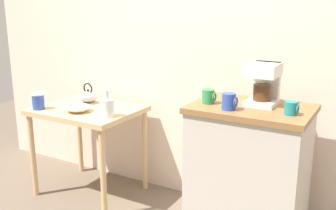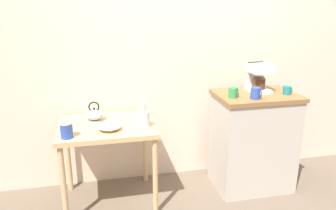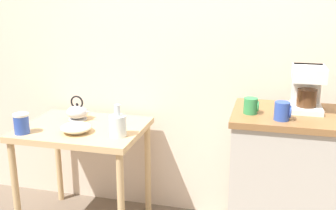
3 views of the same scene
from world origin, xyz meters
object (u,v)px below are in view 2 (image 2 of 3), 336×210
(bowl_stoneware, at_px, (109,126))
(canister_enamel, at_px, (67,130))
(teakettle, at_px, (95,115))
(mug_blue, at_px, (256,93))
(coffee_maker, at_px, (258,76))
(mug_dark_teal, at_px, (287,90))
(glass_carafe_vase, at_px, (144,119))
(mug_tall_green, at_px, (233,92))

(bowl_stoneware, bearing_deg, canister_enamel, -163.61)
(bowl_stoneware, height_order, teakettle, teakettle)
(canister_enamel, distance_m, mug_blue, 1.58)
(coffee_maker, height_order, mug_dark_teal, coffee_maker)
(mug_dark_teal, bearing_deg, glass_carafe_vase, -179.01)
(coffee_maker, bearing_deg, canister_enamel, -170.41)
(glass_carafe_vase, relative_size, coffee_maker, 0.77)
(bowl_stoneware, bearing_deg, mug_blue, -2.04)
(glass_carafe_vase, bearing_deg, canister_enamel, -170.40)
(canister_enamel, xyz_separation_m, coffee_maker, (1.70, 0.29, 0.27))
(glass_carafe_vase, distance_m, mug_blue, 0.98)
(teakettle, relative_size, mug_blue, 1.83)
(canister_enamel, relative_size, coffee_maker, 0.50)
(coffee_maker, relative_size, mug_tall_green, 2.89)
(teakettle, height_order, coffee_maker, coffee_maker)
(bowl_stoneware, bearing_deg, mug_tall_green, 1.99)
(bowl_stoneware, relative_size, mug_dark_teal, 2.48)
(glass_carafe_vase, bearing_deg, teakettle, 148.00)
(mug_blue, height_order, mug_tall_green, mug_blue)
(mug_tall_green, xyz_separation_m, mug_dark_teal, (0.51, -0.01, -0.01))
(canister_enamel, height_order, mug_tall_green, mug_tall_green)
(teakettle, xyz_separation_m, canister_enamel, (-0.21, -0.35, 0.01))
(teakettle, bearing_deg, glass_carafe_vase, -32.00)
(bowl_stoneware, relative_size, coffee_maker, 0.75)
(mug_blue, bearing_deg, teakettle, 167.67)
(bowl_stoneware, height_order, mug_tall_green, mug_tall_green)
(glass_carafe_vase, height_order, mug_dark_teal, mug_dark_teal)
(glass_carafe_vase, relative_size, mug_tall_green, 2.24)
(bowl_stoneware, distance_m, mug_tall_green, 1.09)
(teakettle, height_order, mug_blue, mug_blue)
(teakettle, relative_size, mug_tall_green, 2.04)
(bowl_stoneware, distance_m, teakettle, 0.28)
(bowl_stoneware, distance_m, glass_carafe_vase, 0.28)
(mug_tall_green, relative_size, mug_dark_teal, 1.15)
(bowl_stoneware, relative_size, glass_carafe_vase, 0.97)
(mug_dark_teal, bearing_deg, coffee_maker, 142.17)
(mug_dark_teal, bearing_deg, mug_tall_green, 179.12)
(coffee_maker, height_order, mug_tall_green, coffee_maker)
(glass_carafe_vase, distance_m, canister_enamel, 0.61)
(canister_enamel, xyz_separation_m, mug_blue, (1.56, 0.05, 0.18))
(canister_enamel, bearing_deg, teakettle, 58.55)
(glass_carafe_vase, bearing_deg, mug_dark_teal, 0.99)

